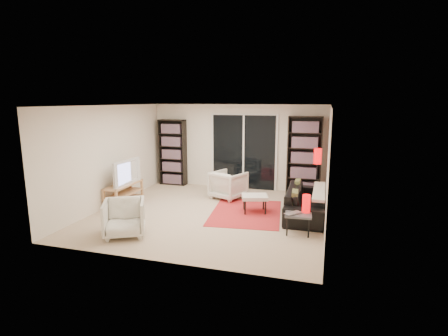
{
  "coord_description": "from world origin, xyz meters",
  "views": [
    {
      "loc": [
        2.44,
        -7.15,
        2.51
      ],
      "look_at": [
        0.25,
        0.3,
        1.0
      ],
      "focal_mm": 28.0,
      "sensor_mm": 36.0,
      "label": 1
    }
  ],
  "objects": [
    {
      "name": "wall_front",
      "position": [
        0.0,
        -2.5,
        1.2
      ],
      "size": [
        5.0,
        0.02,
        2.4
      ],
      "primitive_type": "cube",
      "color": "white",
      "rests_on": "ground"
    },
    {
      "name": "table_lamp",
      "position": [
        2.14,
        -0.56,
        0.57
      ],
      "size": [
        0.15,
        0.15,
        0.35
      ],
      "primitive_type": "cylinder",
      "color": "red",
      "rests_on": "side_table"
    },
    {
      "name": "floor",
      "position": [
        0.0,
        0.0,
        0.0
      ],
      "size": [
        5.0,
        5.0,
        0.0
      ],
      "primitive_type": "plane",
      "color": "beige",
      "rests_on": "ground"
    },
    {
      "name": "ceiling",
      "position": [
        0.0,
        0.0,
        2.4
      ],
      "size": [
        5.0,
        5.0,
        0.02
      ],
      "primitive_type": "cube",
      "color": "white",
      "rests_on": "wall_back"
    },
    {
      "name": "bookshelf_right",
      "position": [
        1.9,
        2.33,
        1.05
      ],
      "size": [
        0.9,
        0.3,
        2.1
      ],
      "color": "black",
      "rests_on": "ground"
    },
    {
      "name": "rug",
      "position": [
        0.78,
        0.26,
        0.01
      ],
      "size": [
        1.75,
        2.23,
        0.01
      ],
      "primitive_type": "cube",
      "rotation": [
        0.0,
        0.0,
        0.11
      ],
      "color": "red",
      "rests_on": "floor"
    },
    {
      "name": "sliding_door",
      "position": [
        0.2,
        2.46,
        1.05
      ],
      "size": [
        1.92,
        0.08,
        2.16
      ],
      "color": "white",
      "rests_on": "ground"
    },
    {
      "name": "laptop",
      "position": [
        1.95,
        -0.77,
        0.41
      ],
      "size": [
        0.4,
        0.42,
        0.03
      ],
      "primitive_type": "imported",
      "rotation": [
        0.0,
        0.0,
        0.89
      ],
      "color": "silver",
      "rests_on": "side_table"
    },
    {
      "name": "wall_right",
      "position": [
        2.5,
        0.0,
        1.2
      ],
      "size": [
        0.02,
        5.0,
        2.4
      ],
      "primitive_type": "cube",
      "color": "white",
      "rests_on": "ground"
    },
    {
      "name": "ottoman",
      "position": [
        0.96,
        0.36,
        0.35
      ],
      "size": [
        0.67,
        0.6,
        0.4
      ],
      "color": "silver",
      "rests_on": "floor"
    },
    {
      "name": "sofa",
      "position": [
        2.08,
        0.51,
        0.3
      ],
      "size": [
        0.83,
        2.09,
        0.61
      ],
      "primitive_type": "imported",
      "rotation": [
        0.0,
        0.0,
        1.58
      ],
      "color": "black",
      "rests_on": "floor"
    },
    {
      "name": "tv",
      "position": [
        -2.24,
        0.12,
        0.8
      ],
      "size": [
        0.19,
        1.05,
        0.6
      ],
      "primitive_type": "imported",
      "rotation": [
        0.0,
        0.0,
        1.52
      ],
      "color": "black",
      "rests_on": "tv_stand"
    },
    {
      "name": "wall_back",
      "position": [
        0.0,
        2.5,
        1.2
      ],
      "size": [
        5.0,
        0.02,
        2.4
      ],
      "primitive_type": "cube",
      "color": "white",
      "rests_on": "ground"
    },
    {
      "name": "armchair_front",
      "position": [
        -1.12,
        -1.69,
        0.34
      ],
      "size": [
        1.0,
        1.01,
        0.69
      ],
      "primitive_type": "imported",
      "rotation": [
        0.0,
        0.0,
        0.48
      ],
      "color": "silver",
      "rests_on": "floor"
    },
    {
      "name": "floor_lamp",
      "position": [
        2.27,
        1.39,
        1.05
      ],
      "size": [
        0.21,
        0.21,
        1.38
      ],
      "color": "black",
      "rests_on": "floor"
    },
    {
      "name": "bookshelf_left",
      "position": [
        -1.95,
        2.33,
        0.98
      ],
      "size": [
        0.8,
        0.3,
        1.95
      ],
      "color": "black",
      "rests_on": "ground"
    },
    {
      "name": "armchair_back",
      "position": [
        0.07,
        1.31,
        0.36
      ],
      "size": [
        1.0,
        1.02,
        0.71
      ],
      "primitive_type": "imported",
      "rotation": [
        0.0,
        0.0,
        2.75
      ],
      "color": "silver",
      "rests_on": "floor"
    },
    {
      "name": "wall_left",
      "position": [
        -2.5,
        0.0,
        1.2
      ],
      "size": [
        0.02,
        5.0,
        2.4
      ],
      "primitive_type": "cube",
      "color": "white",
      "rests_on": "ground"
    },
    {
      "name": "tv_stand",
      "position": [
        -2.26,
        0.12,
        0.26
      ],
      "size": [
        0.4,
        1.24,
        0.5
      ],
      "color": "#DEAE82",
      "rests_on": "floor"
    },
    {
      "name": "side_table",
      "position": [
        2.01,
        -0.65,
        0.36
      ],
      "size": [
        0.52,
        0.52,
        0.4
      ],
      "color": "#47484D",
      "rests_on": "floor"
    }
  ]
}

